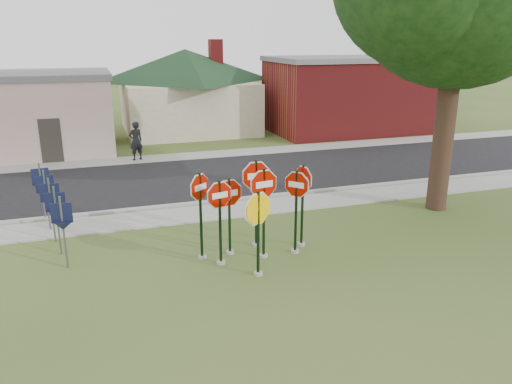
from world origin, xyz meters
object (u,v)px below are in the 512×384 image
object	(u,v)px
stop_sign_center	(264,200)
pedestrian	(136,141)
stop_sign_yellow	(258,222)
stop_sign_left	(220,212)

from	to	relation	value
stop_sign_center	pedestrian	size ratio (longest dim) A/B	1.40
stop_sign_yellow	pedestrian	bearing A→B (deg)	97.35
stop_sign_center	pedestrian	bearing A→B (deg)	100.10
stop_sign_yellow	stop_sign_left	world-z (taller)	stop_sign_left
stop_sign_yellow	stop_sign_left	xyz separation A→B (m)	(-0.75, 0.95, 0.03)
pedestrian	stop_sign_center	bearing A→B (deg)	78.60
pedestrian	stop_sign_left	bearing A→B (deg)	73.06
stop_sign_left	pedestrian	xyz separation A→B (m)	(-1.02, 12.81, -0.48)
stop_sign_yellow	stop_sign_left	distance (m)	1.21
stop_sign_center	stop_sign_left	world-z (taller)	stop_sign_center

